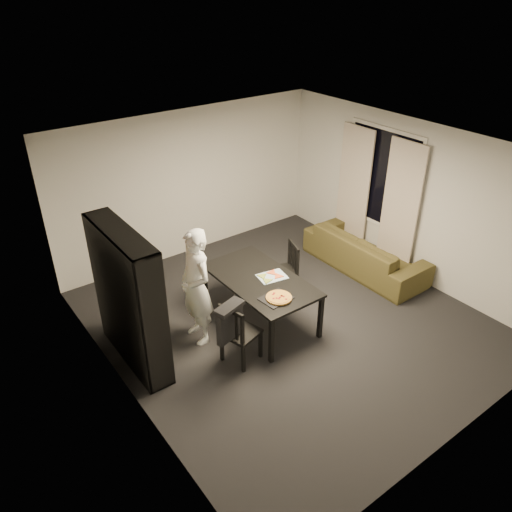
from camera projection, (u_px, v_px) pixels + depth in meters
room at (291, 244)px, 6.79m from camera, size 5.01×5.51×2.61m
window_pane at (382, 178)px, 8.39m from camera, size 0.02×1.40×1.60m
window_frame at (382, 178)px, 8.39m from camera, size 0.03×1.52×1.72m
curtain_left at (400, 208)px, 8.16m from camera, size 0.03×0.70×2.25m
curtain_right at (354, 189)px, 8.89m from camera, size 0.03×0.70×2.25m
bookshelf at (129, 299)px, 6.27m from camera, size 0.35×1.50×1.90m
dining_table at (260, 282)px, 7.13m from camera, size 0.97×1.74×0.72m
chair_left at (237, 331)px, 6.40m from camera, size 0.53×0.53×0.92m
chair_right at (287, 266)px, 7.82m from camera, size 0.53×0.53×0.89m
draped_jacket at (230, 321)px, 6.19m from camera, size 0.44×0.28×0.51m
person at (196, 287)px, 6.68m from camera, size 0.43×0.63×1.69m
baking_tray at (276, 298)px, 6.66m from camera, size 0.43×0.36×0.01m
pepperoni_pizza at (279, 297)px, 6.64m from camera, size 0.35×0.35×0.03m
kitchen_towel at (272, 277)px, 7.14m from camera, size 0.45×0.37×0.01m
pizza_slices at (270, 276)px, 7.12m from camera, size 0.41×0.36×0.01m
sofa at (365, 252)px, 8.58m from camera, size 0.87×2.23×0.65m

